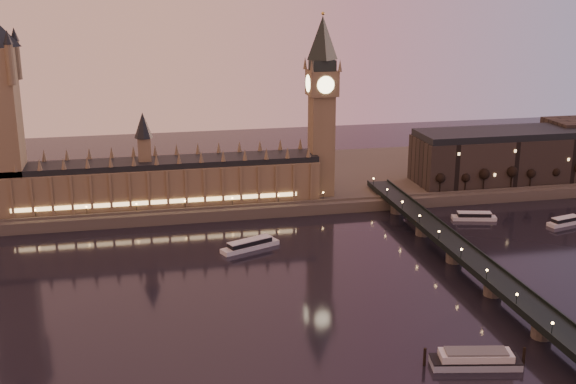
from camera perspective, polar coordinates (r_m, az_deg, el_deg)
ground at (r=303.69m, az=-1.64°, el=-8.19°), size 700.00×700.00×0.00m
far_embankment at (r=460.75m, az=-1.67°, el=0.84°), size 560.00×130.00×6.00m
palace_of_westminster at (r=406.67m, az=-10.33°, el=1.20°), size 180.00×26.62×52.00m
big_ben at (r=410.91m, az=2.70°, el=7.63°), size 17.68×17.68×104.00m
westminster_bridge at (r=328.93m, az=14.33°, el=-5.69°), size 13.20×260.00×15.30m
city_block at (r=482.19m, az=18.78°, el=3.02°), size 155.00×45.00×34.00m
bare_tree_0 at (r=432.30m, az=11.86°, el=1.09°), size 5.90×5.90×12.01m
bare_tree_1 at (r=438.49m, az=13.67°, el=1.19°), size 5.90×5.90×12.01m
bare_tree_2 at (r=445.11m, az=15.42°, el=1.28°), size 5.90×5.90×12.01m
bare_tree_3 at (r=452.13m, az=17.12°, el=1.37°), size 5.90×5.90×12.01m
bare_tree_4 at (r=459.54m, az=18.77°, el=1.46°), size 5.90×5.90×12.01m
bare_tree_5 at (r=467.32m, az=20.36°, el=1.54°), size 5.90×5.90×12.01m
cruise_boat_a at (r=353.91m, az=-3.02°, el=-4.18°), size 30.57×18.07×4.87m
cruise_boat_b at (r=408.76m, az=14.49°, el=-1.88°), size 24.71×11.44×4.43m
cruise_boat_c at (r=415.95m, az=21.07°, el=-2.16°), size 22.32×11.02×4.31m
moored_barge at (r=259.07m, az=14.60°, el=-12.66°), size 34.37×14.08×6.41m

